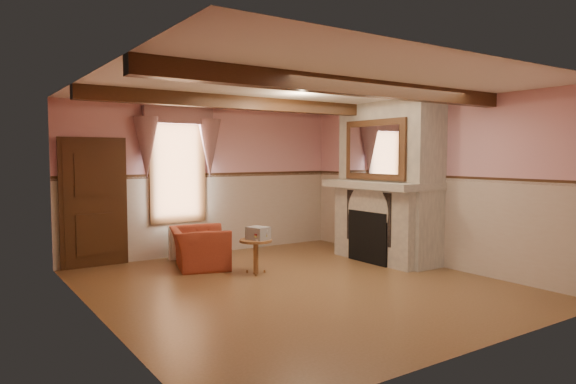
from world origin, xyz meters
TOP-DOWN VIEW (x-y plane):
  - floor at (0.00, 0.00)m, footprint 5.50×6.00m
  - ceiling at (0.00, 0.00)m, footprint 5.50×6.00m
  - wall_back at (0.00, 3.00)m, footprint 5.50×0.02m
  - wall_front at (0.00, -3.00)m, footprint 5.50×0.02m
  - wall_left at (-2.75, 0.00)m, footprint 0.02×6.00m
  - wall_right at (2.75, 0.00)m, footprint 0.02×6.00m
  - wainscot at (0.00, 0.00)m, footprint 5.50×6.00m
  - chair_rail at (0.00, 0.00)m, footprint 5.50×6.00m
  - firebox at (2.00, 0.60)m, footprint 0.20×0.95m
  - armchair at (-0.68, 1.86)m, footprint 1.16×1.25m
  - side_table at (-0.12, 0.96)m, footprint 0.68×0.68m
  - book_stack at (-0.09, 0.93)m, footprint 0.34×0.38m
  - radiator at (-0.52, 2.70)m, footprint 0.72×0.35m
  - bowl at (2.24, 0.75)m, footprint 0.35×0.35m
  - mantel_clock at (2.24, 1.35)m, footprint 0.14×0.24m
  - oil_lamp at (2.24, 1.11)m, footprint 0.11×0.11m
  - candle_red at (2.24, 0.04)m, footprint 0.06×0.06m
  - jar_yellow at (2.24, 0.43)m, footprint 0.06×0.06m
  - fireplace at (2.42, 0.60)m, footprint 0.85×2.00m
  - mantel at (2.24, 0.60)m, footprint 1.05×2.05m
  - overmantel_mirror at (2.06, 0.60)m, footprint 0.06×1.44m
  - door at (-2.10, 2.94)m, footprint 1.10×0.10m
  - window at (-0.60, 2.97)m, footprint 1.06×0.08m
  - window_drapes at (-0.60, 2.88)m, footprint 1.30×0.14m
  - ceiling_beam_front at (0.00, -1.20)m, footprint 5.50×0.18m
  - ceiling_beam_back at (0.00, 1.20)m, footprint 5.50×0.18m

SIDE VIEW (x-z plane):
  - floor at x=0.00m, z-range -0.01..0.01m
  - side_table at x=-0.12m, z-range 0.00..0.55m
  - radiator at x=-0.52m, z-range 0.00..0.60m
  - armchair at x=-0.68m, z-range 0.00..0.67m
  - firebox at x=2.00m, z-range 0.00..0.90m
  - book_stack at x=-0.09m, z-range 0.55..0.75m
  - wainscot at x=0.00m, z-range 0.00..1.50m
  - door at x=-2.10m, z-range 0.00..2.10m
  - mantel at x=2.24m, z-range 1.30..1.42m
  - wall_back at x=0.00m, z-range 0.00..2.80m
  - wall_front at x=0.00m, z-range 0.00..2.80m
  - wall_left at x=-2.75m, z-range 0.00..2.80m
  - wall_right at x=2.75m, z-range 0.00..2.80m
  - fireplace at x=2.42m, z-range 0.00..2.80m
  - bowl at x=2.24m, z-range 1.42..1.51m
  - jar_yellow at x=2.24m, z-range 1.42..1.54m
  - chair_rail at x=0.00m, z-range 1.46..1.54m
  - candle_red at x=2.24m, z-range 1.42..1.58m
  - mantel_clock at x=2.24m, z-range 1.42..1.62m
  - oil_lamp at x=2.24m, z-range 1.42..1.70m
  - window at x=-0.60m, z-range 0.64..2.66m
  - overmantel_mirror at x=2.06m, z-range 1.45..2.49m
  - window_drapes at x=-0.60m, z-range 1.55..2.95m
  - ceiling_beam_front at x=0.00m, z-range 2.60..2.80m
  - ceiling_beam_back at x=0.00m, z-range 2.60..2.80m
  - ceiling at x=0.00m, z-range 2.79..2.80m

